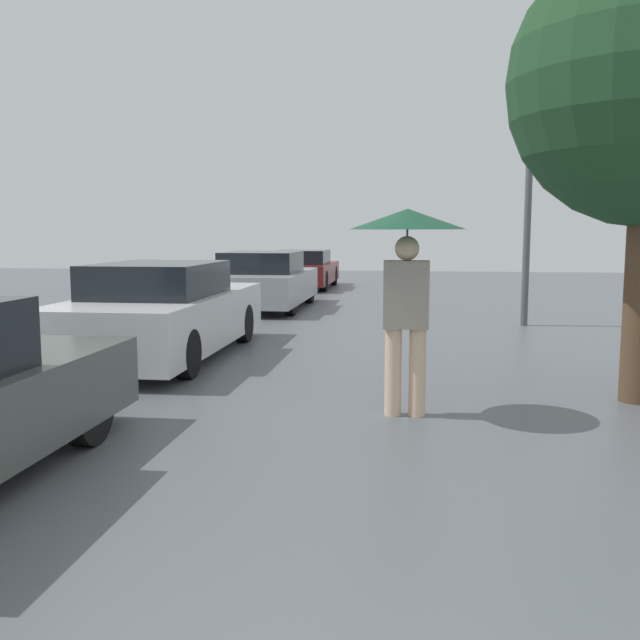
# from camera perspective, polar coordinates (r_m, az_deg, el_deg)

# --- Properties ---
(pedestrian) EXTENTS (1.05, 1.05, 1.91)m
(pedestrian) POSITION_cam_1_polar(r_m,az_deg,el_deg) (6.52, 6.97, 5.26)
(pedestrian) COLOR beige
(pedestrian) RESTS_ON ground_plane
(parked_car_second) EXTENTS (1.70, 4.50, 1.29)m
(parked_car_second) POSITION_cam_1_polar(r_m,az_deg,el_deg) (9.88, -12.39, 0.57)
(parked_car_second) COLOR silver
(parked_car_second) RESTS_ON ground_plane
(parked_car_third) EXTENTS (1.83, 4.15, 1.26)m
(parked_car_third) POSITION_cam_1_polar(r_m,az_deg,el_deg) (15.78, -4.53, 3.07)
(parked_car_third) COLOR #9EA3A8
(parked_car_third) RESTS_ON ground_plane
(parked_car_farthest) EXTENTS (1.71, 4.03, 1.14)m
(parked_car_farthest) POSITION_cam_1_polar(r_m,az_deg,el_deg) (21.50, -1.31, 4.03)
(parked_car_farthest) COLOR maroon
(parked_car_farthest) RESTS_ON ground_plane
(street_lamp) EXTENTS (0.32, 0.32, 4.86)m
(street_lamp) POSITION_cam_1_polar(r_m,az_deg,el_deg) (13.43, 16.44, 12.61)
(street_lamp) COLOR #515456
(street_lamp) RESTS_ON ground_plane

